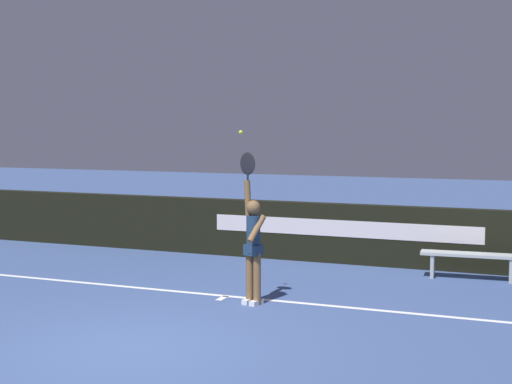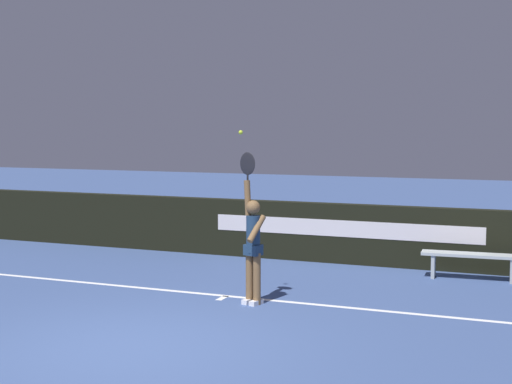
% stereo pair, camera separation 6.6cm
% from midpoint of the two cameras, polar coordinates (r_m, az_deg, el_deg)
% --- Properties ---
extents(ground_plane, '(60.00, 60.00, 0.00)m').
position_cam_midpoint_polar(ground_plane, '(9.08, -10.07, -11.96)').
color(ground_plane, '#3B5183').
extents(court_lines, '(12.24, 5.22, 0.00)m').
position_cam_midpoint_polar(court_lines, '(9.34, -9.02, -11.44)').
color(court_lines, white).
rests_on(court_lines, ground).
extents(back_wall, '(17.74, 0.26, 1.16)m').
position_cam_midpoint_polar(back_wall, '(14.50, 2.91, -3.06)').
color(back_wall, black).
rests_on(back_wall, ground).
extents(tennis_player, '(0.42, 0.42, 2.28)m').
position_cam_midpoint_polar(tennis_player, '(10.84, -0.42, -3.98)').
color(tennis_player, brown).
rests_on(tennis_player, ground).
extents(tennis_ball, '(0.06, 0.06, 0.06)m').
position_cam_midpoint_polar(tennis_ball, '(10.85, -1.38, 4.71)').
color(tennis_ball, '#CAE72D').
extents(courtside_bench_near, '(1.74, 0.47, 0.46)m').
position_cam_midpoint_polar(courtside_bench_near, '(13.18, 16.44, -5.08)').
color(courtside_bench_near, '#ABB3B2').
rests_on(courtside_bench_near, ground).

